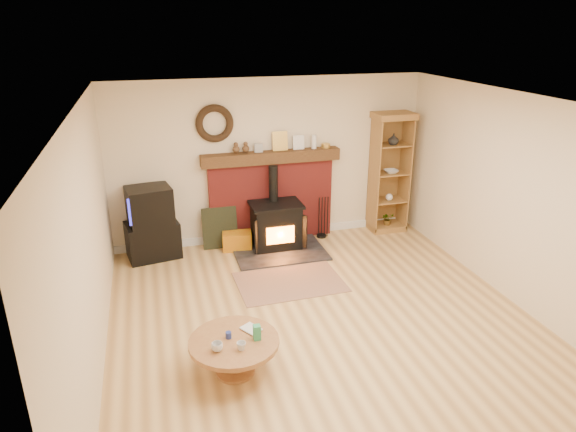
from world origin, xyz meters
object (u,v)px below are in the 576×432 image
object	(u,v)px
wood_stove	(277,227)
curio_cabinet	(389,173)
tv_unit	(151,224)
coffee_table	(234,346)

from	to	relation	value
wood_stove	curio_cabinet	bearing A→B (deg)	7.95
tv_unit	curio_cabinet	bearing A→B (deg)	1.28
wood_stove	tv_unit	distance (m)	1.90
tv_unit	coffee_table	distance (m)	3.16
wood_stove	tv_unit	size ratio (longest dim) A/B	1.26
tv_unit	wood_stove	bearing A→B (deg)	-5.88
wood_stove	coffee_table	world-z (taller)	wood_stove
wood_stove	curio_cabinet	world-z (taller)	curio_cabinet
tv_unit	coffee_table	bearing A→B (deg)	-76.95
curio_cabinet	coffee_table	xyz separation A→B (m)	(-3.19, -3.16, -0.69)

